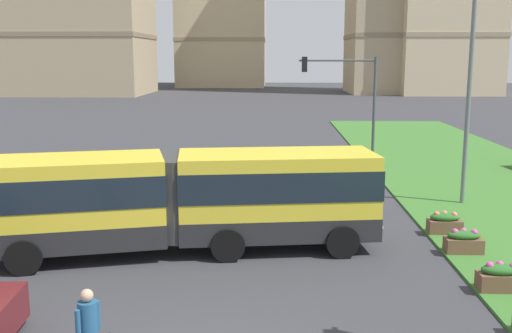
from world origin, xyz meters
TOP-DOWN VIEW (x-y plane):
  - articulated_bus at (-1.60, 7.51)m, footprint 12.06×4.70m
  - pedestrian_crossing at (-2.31, 0.13)m, footprint 0.36×0.52m
  - flower_planter_1 at (6.82, 4.46)m, footprint 1.10×0.56m
  - flower_planter_2 at (6.82, 7.42)m, footprint 1.10×0.56m
  - flower_planter_3 at (6.82, 9.45)m, footprint 1.10×0.56m
  - traffic_light_far_right at (5.06, 22.00)m, footprint 4.13×0.28m
  - streetlight_median at (8.72, 13.72)m, footprint 0.70×0.28m

SIDE VIEW (x-z plane):
  - flower_planter_1 at x=6.82m, z-range 0.06..0.80m
  - flower_planter_2 at x=6.82m, z-range 0.06..0.80m
  - flower_planter_3 at x=6.82m, z-range 0.06..0.80m
  - pedestrian_crossing at x=-2.31m, z-range 0.13..1.87m
  - articulated_bus at x=-1.60m, z-range 0.15..3.15m
  - traffic_light_far_right at x=5.06m, z-range 1.14..7.04m
  - streetlight_median at x=8.72m, z-range 0.45..10.53m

